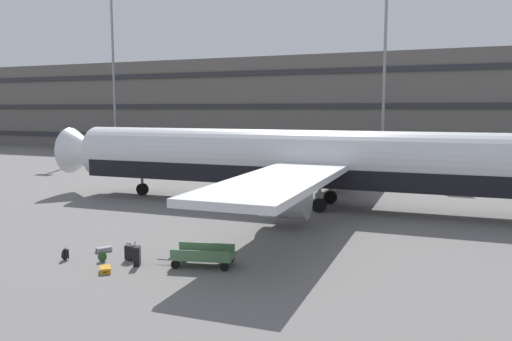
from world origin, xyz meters
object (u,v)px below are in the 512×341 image
Objects in this scene: suitcase_laid_flat at (130,252)px; baggage_cart at (203,256)px; suitcase_red at (104,249)px; backpack_navy at (65,255)px; backpack_large at (102,257)px; suitcase_teal at (105,269)px; airliner at (312,162)px; suitcase_black at (137,256)px.

baggage_cart is (3.31, 0.52, 0.07)m from suitcase_laid_flat.
baggage_cart is (5.26, -0.14, 0.32)m from suitcase_red.
baggage_cart reaches higher than backpack_navy.
backpack_large is 0.15× the size of baggage_cart.
suitcase_teal is at bearing -87.89° from suitcase_laid_flat.
airliner is 51.38× the size of suitcase_teal.
backpack_large is at bearing -175.54° from suitcase_black.
suitcase_black is 2.78m from baggage_cart.
baggage_cart is at bearing 34.81° from suitcase_teal.
backpack_large is at bearing -164.71° from baggage_cart.
suitcase_laid_flat is 0.23× the size of baggage_cart.
backpack_navy is at bearing 166.29° from suitcase_teal.
airliner reaches higher than backpack_navy.
suitcase_red is at bearing 161.21° from suitcase_laid_flat.
backpack_navy is at bearing -164.93° from baggage_cart.
suitcase_black is at bearing 9.48° from backpack_navy.
baggage_cart is at bearing 15.29° from backpack_large.
suitcase_laid_flat is 1.59× the size of backpack_large.
suitcase_red is at bearing 68.81° from backpack_navy.
airliner is at bearing 77.06° from suitcase_teal.
backpack_navy is at bearing -157.71° from suitcase_laid_flat.
backpack_navy is 1.71m from backpack_large.
suitcase_teal reaches higher than suitcase_red.
suitcase_teal is at bearing -49.94° from suitcase_red.
suitcase_laid_flat reaches higher than suitcase_red.
suitcase_black is (0.73, -0.52, 0.08)m from suitcase_laid_flat.
backpack_large is at bearing 133.62° from suitcase_teal.
suitcase_black reaches higher than suitcase_laid_flat.
backpack_navy is 0.17× the size of baggage_cart.
backpack_navy is (-3.36, -0.56, -0.18)m from suitcase_black.
suitcase_red is 2.08m from suitcase_laid_flat.
backpack_large is at bearing -146.23° from suitcase_laid_flat.
suitcase_teal is 1.58× the size of backpack_large.
airliner reaches higher than suitcase_black.
backpack_navy reaches higher than suitcase_teal.
airliner is at bearing 67.74° from backpack_navy.
suitcase_black reaches higher than backpack_large.
suitcase_black is at bearing 61.29° from suitcase_teal.
airliner is 15.50m from suitcase_laid_flat.
suitcase_teal is 0.23× the size of baggage_cart.
suitcase_teal is at bearing -46.38° from backpack_large.
backpack_large is (-1.03, 1.09, 0.10)m from suitcase_teal.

